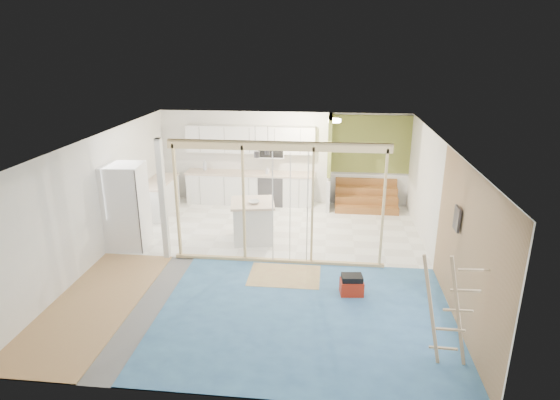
# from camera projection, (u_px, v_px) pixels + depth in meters

# --- Properties ---
(room) EXTENTS (7.01, 8.01, 2.61)m
(room) POSITION_uv_depth(u_px,v_px,m) (263.00, 204.00, 9.47)
(room) COLOR slate
(room) RESTS_ON ground
(floor_overlays) EXTENTS (7.00, 8.00, 0.03)m
(floor_overlays) POSITION_uv_depth(u_px,v_px,m) (268.00, 260.00, 9.93)
(floor_overlays) COLOR white
(floor_overlays) RESTS_ON room
(stud_frame) EXTENTS (4.66, 0.14, 2.60)m
(stud_frame) POSITION_uv_depth(u_px,v_px,m) (250.00, 189.00, 9.40)
(stud_frame) COLOR tan
(stud_frame) RESTS_ON room
(base_cabinets) EXTENTS (4.45, 2.24, 0.93)m
(base_cabinets) POSITION_uv_depth(u_px,v_px,m) (224.00, 191.00, 13.07)
(base_cabinets) COLOR white
(base_cabinets) RESTS_ON room
(upper_cabinets) EXTENTS (3.60, 0.41, 0.85)m
(upper_cabinets) POSITION_uv_depth(u_px,v_px,m) (253.00, 140.00, 12.98)
(upper_cabinets) COLOR white
(upper_cabinets) RESTS_ON room
(green_partition) EXTENTS (2.25, 1.51, 2.60)m
(green_partition) POSITION_uv_depth(u_px,v_px,m) (356.00, 175.00, 12.82)
(green_partition) COLOR olive
(green_partition) RESTS_ON room
(pot_rack) EXTENTS (0.52, 0.52, 0.72)m
(pot_rack) POSITION_uv_depth(u_px,v_px,m) (261.00, 150.00, 11.06)
(pot_rack) COLOR black
(pot_rack) RESTS_ON room
(sheathing_panel) EXTENTS (0.02, 4.00, 2.60)m
(sheathing_panel) POSITION_uv_depth(u_px,v_px,m) (467.00, 254.00, 7.23)
(sheathing_panel) COLOR tan
(sheathing_panel) RESTS_ON room
(electrical_panel) EXTENTS (0.04, 0.30, 0.40)m
(electrical_panel) POSITION_uv_depth(u_px,v_px,m) (457.00, 219.00, 7.68)
(electrical_panel) COLOR #3A393F
(electrical_panel) RESTS_ON room
(ceiling_light) EXTENTS (0.32, 0.32, 0.08)m
(ceiling_light) POSITION_uv_depth(u_px,v_px,m) (335.00, 121.00, 11.75)
(ceiling_light) COLOR #FFEABF
(ceiling_light) RESTS_ON room
(fridge) EXTENTS (0.90, 0.87, 1.92)m
(fridge) POSITION_uv_depth(u_px,v_px,m) (127.00, 207.00, 10.32)
(fridge) COLOR white
(fridge) RESTS_ON room
(island) EXTENTS (1.13, 1.13, 0.96)m
(island) POSITION_uv_depth(u_px,v_px,m) (253.00, 221.00, 10.81)
(island) COLOR silver
(island) RESTS_ON room
(bowl) EXTENTS (0.33, 0.33, 0.06)m
(bowl) POSITION_uv_depth(u_px,v_px,m) (254.00, 202.00, 10.54)
(bowl) COLOR silver
(bowl) RESTS_ON island
(soap_bottle_a) EXTENTS (0.15, 0.15, 0.30)m
(soap_bottle_a) POSITION_uv_depth(u_px,v_px,m) (205.00, 165.00, 13.35)
(soap_bottle_a) COLOR silver
(soap_bottle_a) RESTS_ON base_cabinets
(soap_bottle_b) EXTENTS (0.12, 0.12, 0.19)m
(soap_bottle_b) POSITION_uv_depth(u_px,v_px,m) (268.00, 170.00, 13.00)
(soap_bottle_b) COLOR silver
(soap_bottle_b) RESTS_ON base_cabinets
(toolbox) EXTENTS (0.44, 0.35, 0.39)m
(toolbox) POSITION_uv_depth(u_px,v_px,m) (352.00, 285.00, 8.54)
(toolbox) COLOR #A7220F
(toolbox) RESTS_ON room
(ladder) EXTENTS (0.87, 0.17, 1.65)m
(ladder) POSITION_uv_depth(u_px,v_px,m) (448.00, 311.00, 6.53)
(ladder) COLOR tan
(ladder) RESTS_ON room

